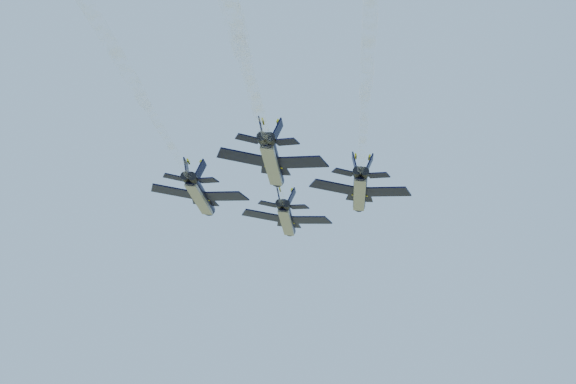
% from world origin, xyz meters
% --- Properties ---
extents(jet_lead, '(12.69, 16.66, 3.63)m').
position_xyz_m(jet_lead, '(-0.04, 12.26, 103.32)').
color(jet_lead, black).
extents(jet_left, '(12.69, 16.66, 3.63)m').
position_xyz_m(jet_left, '(-8.70, 0.18, 103.32)').
color(jet_left, black).
extents(jet_right, '(12.69, 16.66, 3.63)m').
position_xyz_m(jet_right, '(11.49, 3.03, 103.32)').
color(jet_right, black).
extents(jet_slot, '(12.69, 16.66, 3.63)m').
position_xyz_m(jet_slot, '(3.05, -8.76, 103.32)').
color(jet_slot, black).
extents(smoke_trail_lead, '(10.28, 60.19, 1.77)m').
position_xyz_m(smoke_trail_lead, '(6.51, -31.74, 103.35)').
color(smoke_trail_lead, white).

